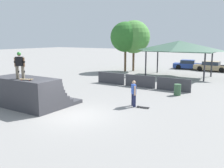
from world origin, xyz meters
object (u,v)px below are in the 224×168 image
object	(u,v)px
bystander_walking	(134,92)
parked_car_tan	(212,67)
skater_on_deck	(20,63)
skateboard_on_deck	(26,79)
skateboard_on_ground	(143,107)
parked_car_blue	(188,65)
tree_far_back	(134,37)
trash_bin	(177,90)
tree_beside_pavilion	(125,37)

from	to	relation	value
bystander_walking	parked_car_tan	size ratio (longest dim) A/B	0.37
skater_on_deck	skateboard_on_deck	size ratio (longest dim) A/B	1.93
skateboard_on_ground	parked_car_blue	xyz separation A→B (m)	(-3.38, 21.45, 0.54)
skateboard_on_deck	parked_car_blue	bearing A→B (deg)	64.62
tree_far_back	bystander_walking	bearing A→B (deg)	-61.99
skateboard_on_ground	parked_car_tan	bearing A→B (deg)	-98.68
skateboard_on_ground	parked_car_tan	xyz separation A→B (m)	(-0.14, 20.91, 0.54)
bystander_walking	tree_far_back	distance (m)	17.83
skater_on_deck	trash_bin	distance (m)	11.29
skateboard_on_deck	parked_car_blue	distance (m)	25.86
skateboard_on_deck	parked_car_blue	size ratio (longest dim) A/B	0.20
bystander_walking	trash_bin	distance (m)	4.76
bystander_walking	skater_on_deck	bearing A→B (deg)	85.08
parked_car_tan	trash_bin	bearing A→B (deg)	-85.27
skateboard_on_ground	parked_car_tan	size ratio (longest dim) A/B	0.18
skateboard_on_ground	parked_car_blue	bearing A→B (deg)	-90.12
skateboard_on_ground	trash_bin	xyz separation A→B (m)	(0.65, 4.60, 0.37)
skateboard_on_deck	tree_beside_pavilion	size ratio (longest dim) A/B	0.13
skateboard_on_ground	tree_beside_pavilion	world-z (taller)	tree_beside_pavilion
tree_far_back	parked_car_blue	distance (m)	8.96
trash_bin	parked_car_blue	distance (m)	17.32
tree_far_back	parked_car_tan	distance (m)	10.96
skater_on_deck	skateboard_on_ground	distance (m)	7.85
tree_far_back	parked_car_tan	world-z (taller)	tree_far_back
skateboard_on_ground	skater_on_deck	bearing A→B (deg)	25.16
skateboard_on_deck	skater_on_deck	bearing A→B (deg)	147.02
trash_bin	parked_car_tan	world-z (taller)	parked_car_tan
tree_beside_pavilion	skateboard_on_ground	bearing A→B (deg)	-56.66
trash_bin	parked_car_blue	size ratio (longest dim) A/B	0.20
skater_on_deck	skateboard_on_deck	bearing A→B (deg)	-44.25
skater_on_deck	skateboard_on_deck	xyz separation A→B (m)	(0.73, -0.16, -0.86)
parked_car_tan	skater_on_deck	bearing A→B (deg)	-101.42
skateboard_on_deck	tree_beside_pavilion	bearing A→B (deg)	81.70
skateboard_on_deck	trash_bin	size ratio (longest dim) A/B	0.98
bystander_walking	tree_beside_pavilion	distance (m)	17.45
skateboard_on_deck	trash_bin	world-z (taller)	skateboard_on_deck
parked_car_blue	bystander_walking	bearing A→B (deg)	-92.33
skateboard_on_deck	skateboard_on_ground	world-z (taller)	skateboard_on_deck
trash_bin	parked_car_blue	xyz separation A→B (m)	(-4.03, 16.85, 0.18)
skater_on_deck	trash_bin	size ratio (longest dim) A/B	1.88
trash_bin	parked_car_tan	bearing A→B (deg)	92.80
bystander_walking	tree_far_back	bearing A→B (deg)	-14.70
skateboard_on_deck	parked_car_tan	xyz separation A→B (m)	(5.21, 25.20, -1.31)
skateboard_on_ground	parked_car_blue	world-z (taller)	parked_car_blue
skater_on_deck	skateboard_on_deck	distance (m)	1.14
tree_beside_pavilion	parked_car_tan	bearing A→B (deg)	33.53
bystander_walking	parked_car_tan	distance (m)	20.86
parked_car_tan	bystander_walking	bearing A→B (deg)	-89.52
parked_car_blue	skateboard_on_deck	bearing A→B (deg)	-103.94
skateboard_on_deck	parked_car_blue	xyz separation A→B (m)	(1.98, 25.75, -1.32)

